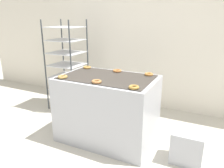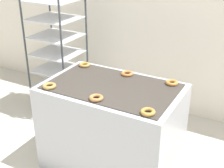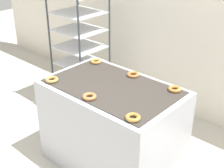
{
  "view_description": "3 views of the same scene",
  "coord_description": "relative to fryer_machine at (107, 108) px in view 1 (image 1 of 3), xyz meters",
  "views": [
    {
      "loc": [
        1.29,
        -1.85,
        1.72
      ],
      "look_at": [
        0.0,
        0.82,
        0.79
      ],
      "focal_mm": 35.0,
      "sensor_mm": 36.0,
      "label": 1
    },
    {
      "loc": [
        1.28,
        -1.67,
        2.21
      ],
      "look_at": [
        0.0,
        0.67,
        0.95
      ],
      "focal_mm": 50.0,
      "sensor_mm": 36.0,
      "label": 2
    },
    {
      "loc": [
        1.73,
        -1.26,
        2.27
      ],
      "look_at": [
        0.0,
        0.67,
        0.95
      ],
      "focal_mm": 50.0,
      "sensor_mm": 36.0,
      "label": 3
    }
  ],
  "objects": [
    {
      "name": "donut_far_center",
      "position": [
        0.01,
        0.31,
        0.48
      ],
      "size": [
        0.12,
        0.12,
        0.03
      ],
      "primitive_type": "torus",
      "color": "#B56C35",
      "rests_on": "fryer_machine"
    },
    {
      "name": "donut_far_left",
      "position": [
        -0.51,
        0.3,
        0.48
      ],
      "size": [
        0.12,
        0.12,
        0.03
      ],
      "primitive_type": "torus",
      "color": "#AE7D3A",
      "rests_on": "fryer_machine"
    },
    {
      "name": "glaze_bin",
      "position": [
        1.12,
        -0.07,
        -0.27
      ],
      "size": [
        0.37,
        0.29,
        0.4
      ],
      "color": "#A8AAB2",
      "rests_on": "ground_plane"
    },
    {
      "name": "donut_far_right",
      "position": [
        0.49,
        0.31,
        0.48
      ],
      "size": [
        0.12,
        0.12,
        0.03
      ],
      "primitive_type": "torus",
      "color": "#B97837",
      "rests_on": "fryer_machine"
    },
    {
      "name": "baking_rack_cart",
      "position": [
        -1.2,
        0.7,
        0.38
      ],
      "size": [
        0.6,
        0.56,
        1.66
      ],
      "color": "#33383D",
      "rests_on": "ground_plane"
    },
    {
      "name": "fryer_machine",
      "position": [
        0.0,
        0.0,
        0.0
      ],
      "size": [
        1.31,
        0.84,
        0.93
      ],
      "color": "#A8AAB2",
      "rests_on": "ground_plane"
    },
    {
      "name": "wall_back",
      "position": [
        -0.0,
        1.45,
        0.93
      ],
      "size": [
        8.0,
        0.05,
        2.8
      ],
      "color": "silver",
      "rests_on": "ground_plane"
    },
    {
      "name": "donut_near_left",
      "position": [
        -0.5,
        -0.31,
        0.48
      ],
      "size": [
        0.13,
        0.13,
        0.03
      ],
      "primitive_type": "torus",
      "color": "#A88141",
      "rests_on": "fryer_machine"
    },
    {
      "name": "ground_plane",
      "position": [
        -0.0,
        -0.67,
        -0.47
      ],
      "size": [
        14.0,
        14.0,
        0.0
      ],
      "primitive_type": "plane",
      "color": "beige"
    },
    {
      "name": "donut_near_center",
      "position": [
        0.01,
        -0.31,
        0.48
      ],
      "size": [
        0.12,
        0.12,
        0.03
      ],
      "primitive_type": "torus",
      "color": "#AB713E",
      "rests_on": "fryer_machine"
    },
    {
      "name": "donut_near_right",
      "position": [
        0.5,
        -0.31,
        0.48
      ],
      "size": [
        0.12,
        0.12,
        0.03
      ],
      "primitive_type": "torus",
      "color": "#A67C36",
      "rests_on": "fryer_machine"
    }
  ]
}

